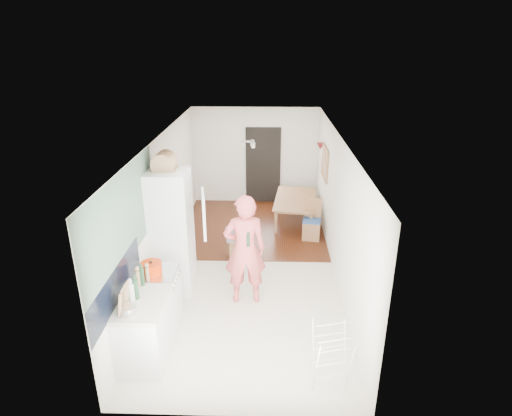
# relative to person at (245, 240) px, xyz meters

# --- Properties ---
(room_shell) EXTENTS (3.20, 7.00, 2.50)m
(room_shell) POSITION_rel_person_xyz_m (0.02, 1.11, 0.14)
(room_shell) COLOR white
(room_shell) RESTS_ON ground
(floor) EXTENTS (3.20, 7.00, 0.01)m
(floor) POSITION_rel_person_xyz_m (0.02, 1.11, -1.11)
(floor) COLOR beige
(floor) RESTS_ON ground
(wood_floor_overlay) EXTENTS (3.20, 3.30, 0.01)m
(wood_floor_overlay) POSITION_rel_person_xyz_m (0.02, 2.96, -1.10)
(wood_floor_overlay) COLOR #4F230F
(wood_floor_overlay) RESTS_ON room_shell
(sage_wall_panel) EXTENTS (0.02, 3.00, 1.30)m
(sage_wall_panel) POSITION_rel_person_xyz_m (-1.57, -0.89, 0.74)
(sage_wall_panel) COLOR slate
(sage_wall_panel) RESTS_ON room_shell
(tile_splashback) EXTENTS (0.02, 1.90, 0.50)m
(tile_splashback) POSITION_rel_person_xyz_m (-1.56, -1.44, 0.04)
(tile_splashback) COLOR black
(tile_splashback) RESTS_ON room_shell
(doorway_recess) EXTENTS (0.90, 0.04, 2.00)m
(doorway_recess) POSITION_rel_person_xyz_m (0.22, 4.59, -0.11)
(doorway_recess) COLOR black
(doorway_recess) RESTS_ON room_shell
(base_cabinet) EXTENTS (0.60, 0.90, 0.86)m
(base_cabinet) POSITION_rel_person_xyz_m (-1.28, -1.44, -0.68)
(base_cabinet) COLOR white
(base_cabinet) RESTS_ON room_shell
(worktop) EXTENTS (0.62, 0.92, 0.06)m
(worktop) POSITION_rel_person_xyz_m (-1.28, -1.44, -0.22)
(worktop) COLOR beige
(worktop) RESTS_ON room_shell
(range_cooker) EXTENTS (0.60, 0.60, 0.88)m
(range_cooker) POSITION_rel_person_xyz_m (-1.28, -0.69, -0.67)
(range_cooker) COLOR white
(range_cooker) RESTS_ON room_shell
(cooker_top) EXTENTS (0.60, 0.60, 0.04)m
(cooker_top) POSITION_rel_person_xyz_m (-1.28, -0.69, -0.21)
(cooker_top) COLOR silver
(cooker_top) RESTS_ON room_shell
(fridge_housing) EXTENTS (0.66, 0.66, 2.15)m
(fridge_housing) POSITION_rel_person_xyz_m (-1.25, 0.33, -0.04)
(fridge_housing) COLOR white
(fridge_housing) RESTS_ON room_shell
(fridge_door) EXTENTS (0.14, 0.56, 0.70)m
(fridge_door) POSITION_rel_person_xyz_m (-0.64, 0.03, 0.44)
(fridge_door) COLOR white
(fridge_door) RESTS_ON room_shell
(fridge_interior) EXTENTS (0.02, 0.52, 0.66)m
(fridge_interior) POSITION_rel_person_xyz_m (-0.94, 0.33, 0.44)
(fridge_interior) COLOR white
(fridge_interior) RESTS_ON room_shell
(pinboard) EXTENTS (0.03, 0.90, 0.70)m
(pinboard) POSITION_rel_person_xyz_m (1.60, 3.01, 0.44)
(pinboard) COLOR tan
(pinboard) RESTS_ON room_shell
(pinboard_frame) EXTENTS (0.00, 0.94, 0.74)m
(pinboard_frame) POSITION_rel_person_xyz_m (1.59, 3.01, 0.44)
(pinboard_frame) COLOR #997346
(pinboard_frame) RESTS_ON room_shell
(wall_sconce) EXTENTS (0.18, 0.18, 0.16)m
(wall_sconce) POSITION_rel_person_xyz_m (1.56, 3.66, 0.64)
(wall_sconce) COLOR maroon
(wall_sconce) RESTS_ON room_shell
(person) EXTENTS (0.87, 0.62, 2.22)m
(person) POSITION_rel_person_xyz_m (0.00, 0.00, 0.00)
(person) COLOR #DC5555
(person) RESTS_ON floor
(dining_table) EXTENTS (0.94, 1.51, 0.50)m
(dining_table) POSITION_rel_person_xyz_m (1.04, 3.29, -0.86)
(dining_table) COLOR #997346
(dining_table) RESTS_ON floor
(dining_chair) EXTENTS (0.43, 0.43, 0.89)m
(dining_chair) POSITION_rel_person_xyz_m (1.31, 2.38, -0.67)
(dining_chair) COLOR #997346
(dining_chair) RESTS_ON floor
(stool) EXTENTS (0.39, 0.39, 0.43)m
(stool) POSITION_rel_person_xyz_m (-0.26, 1.52, -0.89)
(stool) COLOR #997346
(stool) RESTS_ON floor
(grey_drape) EXTENTS (0.44, 0.44, 0.17)m
(grey_drape) POSITION_rel_person_xyz_m (-0.26, 1.47, -0.59)
(grey_drape) COLOR slate
(grey_drape) RESTS_ON stool
(drying_rack) EXTENTS (0.50, 0.47, 0.82)m
(drying_rack) POSITION_rel_person_xyz_m (1.17, -1.84, -0.70)
(drying_rack) COLOR white
(drying_rack) RESTS_ON floor
(bread_bin) EXTENTS (0.44, 0.43, 0.20)m
(bread_bin) POSITION_rel_person_xyz_m (-1.30, 0.43, 1.14)
(bread_bin) COLOR tan
(bread_bin) RESTS_ON fridge_housing
(red_casserole) EXTENTS (0.37, 0.37, 0.18)m
(red_casserole) POSITION_rel_person_xyz_m (-1.32, -0.74, -0.10)
(red_casserole) COLOR red
(red_casserole) RESTS_ON cooker_top
(steel_pan) EXTENTS (0.24, 0.24, 0.10)m
(steel_pan) POSITION_rel_person_xyz_m (-1.36, -1.70, -0.14)
(steel_pan) COLOR silver
(steel_pan) RESTS_ON worktop
(held_bottle) EXTENTS (0.05, 0.05, 0.24)m
(held_bottle) POSITION_rel_person_xyz_m (0.06, -0.10, 0.08)
(held_bottle) COLOR #1E4025
(held_bottle) RESTS_ON person
(bottle_a) EXTENTS (0.09, 0.09, 0.29)m
(bottle_a) POSITION_rel_person_xyz_m (-1.35, -1.38, -0.04)
(bottle_a) COLOR #1E4025
(bottle_a) RESTS_ON worktop
(bottle_b) EXTENTS (0.08, 0.08, 0.27)m
(bottle_b) POSITION_rel_person_xyz_m (-1.36, -1.05, -0.05)
(bottle_b) COLOR #1E4025
(bottle_b) RESTS_ON worktop
(bottle_c) EXTENTS (0.12, 0.12, 0.24)m
(bottle_c) POSITION_rel_person_xyz_m (-1.41, -1.39, -0.07)
(bottle_c) COLOR silver
(bottle_c) RESTS_ON worktop
(pepper_mill_front) EXTENTS (0.06, 0.06, 0.20)m
(pepper_mill_front) POSITION_rel_person_xyz_m (-1.33, -0.91, -0.09)
(pepper_mill_front) COLOR tan
(pepper_mill_front) RESTS_ON worktop
(pepper_mill_back) EXTENTS (0.07, 0.07, 0.23)m
(pepper_mill_back) POSITION_rel_person_xyz_m (-1.41, -1.07, -0.07)
(pepper_mill_back) COLOR tan
(pepper_mill_back) RESTS_ON worktop
(chopping_boards) EXTENTS (0.11, 0.26, 0.35)m
(chopping_boards) POSITION_rel_person_xyz_m (-1.42, -1.64, -0.02)
(chopping_boards) COLOR tan
(chopping_boards) RESTS_ON worktop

